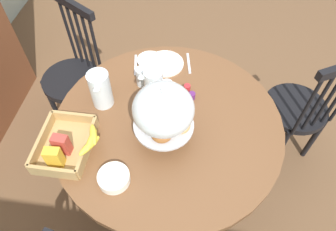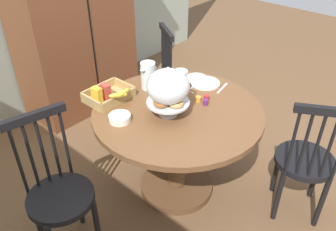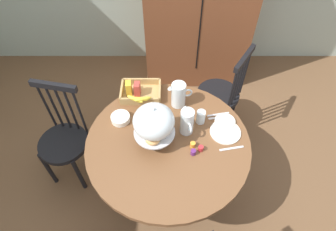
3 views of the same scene
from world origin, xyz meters
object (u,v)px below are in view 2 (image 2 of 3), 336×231
(wooden_armoire, at_px, (71,13))
(pastry_stand_with_dome, at_px, (168,88))
(windsor_chair_facing_door, at_px, (152,85))
(cereal_bowl, at_px, (120,118))
(orange_juice_pitcher, at_px, (148,77))
(drinking_glass, at_px, (181,81))
(windsor_chair_by_cabinet, at_px, (305,163))
(dining_table, at_px, (177,136))
(windsor_chair_near_window, at_px, (59,195))
(milk_pitcher, at_px, (180,85))
(china_plate_large, at_px, (205,83))
(cereal_basket, at_px, (109,95))
(china_plate_small, at_px, (197,78))

(wooden_armoire, distance_m, pastry_stand_with_dome, 1.63)
(windsor_chair_facing_door, distance_m, cereal_bowl, 1.05)
(wooden_armoire, height_order, cereal_bowl, wooden_armoire)
(orange_juice_pitcher, distance_m, drinking_glass, 0.24)
(windsor_chair_by_cabinet, height_order, windsor_chair_facing_door, same)
(wooden_armoire, distance_m, orange_juice_pitcher, 1.27)
(windsor_chair_facing_door, xyz_separation_m, cereal_bowl, (-0.84, -0.53, 0.31))
(dining_table, bearing_deg, windsor_chair_near_window, 166.65)
(dining_table, bearing_deg, windsor_chair_facing_door, 55.58)
(pastry_stand_with_dome, bearing_deg, milk_pitcher, 20.49)
(milk_pitcher, bearing_deg, wooden_armoire, 83.04)
(wooden_armoire, relative_size, orange_juice_pitcher, 9.65)
(windsor_chair_by_cabinet, height_order, cereal_bowl, windsor_chair_by_cabinet)
(pastry_stand_with_dome, bearing_deg, china_plate_large, 7.71)
(cereal_basket, bearing_deg, windsor_chair_facing_door, 21.65)
(orange_juice_pitcher, distance_m, milk_pitcher, 0.27)
(pastry_stand_with_dome, distance_m, milk_pitcher, 0.26)
(pastry_stand_with_dome, relative_size, cereal_basket, 1.09)
(dining_table, xyz_separation_m, milk_pitcher, (0.13, 0.09, 0.32))
(windsor_chair_facing_door, bearing_deg, dining_table, -124.42)
(windsor_chair_near_window, bearing_deg, wooden_armoire, 49.93)
(windsor_chair_near_window, distance_m, cereal_bowl, 0.59)
(pastry_stand_with_dome, bearing_deg, wooden_armoire, 75.61)
(orange_juice_pitcher, bearing_deg, windsor_chair_by_cabinet, -73.74)
(china_plate_small, xyz_separation_m, cereal_bowl, (-0.77, 0.02, 0.01))
(windsor_chair_facing_door, height_order, orange_juice_pitcher, windsor_chair_facing_door)
(pastry_stand_with_dome, relative_size, milk_pitcher, 1.65)
(milk_pitcher, xyz_separation_m, china_plate_large, (0.28, -0.02, -0.09))
(cereal_bowl, bearing_deg, dining_table, -28.36)
(orange_juice_pitcher, xyz_separation_m, cereal_bowl, (-0.43, -0.16, -0.07))
(windsor_chair_near_window, bearing_deg, china_plate_small, -1.69)
(wooden_armoire, height_order, windsor_chair_facing_door, wooden_armoire)
(dining_table, distance_m, drinking_glass, 0.41)
(cereal_bowl, bearing_deg, milk_pitcher, -11.49)
(wooden_armoire, distance_m, cereal_bowl, 1.57)
(pastry_stand_with_dome, xyz_separation_m, cereal_basket, (-0.14, 0.43, -0.15))
(orange_juice_pitcher, xyz_separation_m, china_plate_large, (0.33, -0.28, -0.09))
(cereal_basket, bearing_deg, drinking_glass, -29.25)
(windsor_chair_by_cabinet, relative_size, cereal_basket, 3.09)
(milk_pitcher, xyz_separation_m, drinking_glass, (0.11, 0.08, -0.04))
(orange_juice_pitcher, distance_m, china_plate_small, 0.39)
(china_plate_large, height_order, drinking_glass, drinking_glass)
(milk_pitcher, height_order, cereal_basket, milk_pitcher)
(windsor_chair_near_window, distance_m, drinking_glass, 1.14)
(wooden_armoire, relative_size, china_plate_small, 13.07)
(china_plate_large, relative_size, china_plate_small, 1.47)
(pastry_stand_with_dome, xyz_separation_m, cereal_bowl, (-0.26, 0.18, -0.17))
(wooden_armoire, xyz_separation_m, pastry_stand_with_dome, (-0.41, -1.58, -0.05))
(cereal_basket, bearing_deg, dining_table, -62.26)
(wooden_armoire, bearing_deg, cereal_bowl, -115.35)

